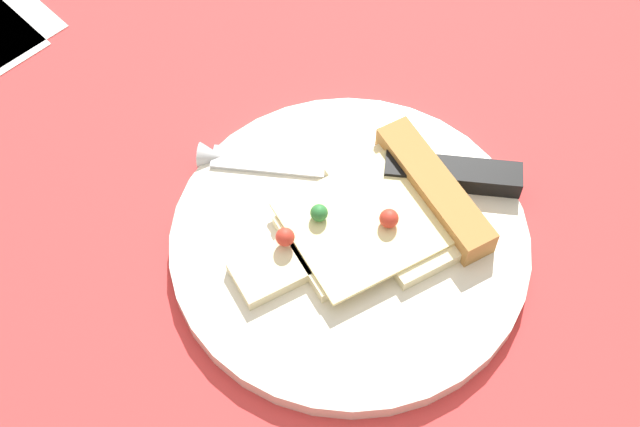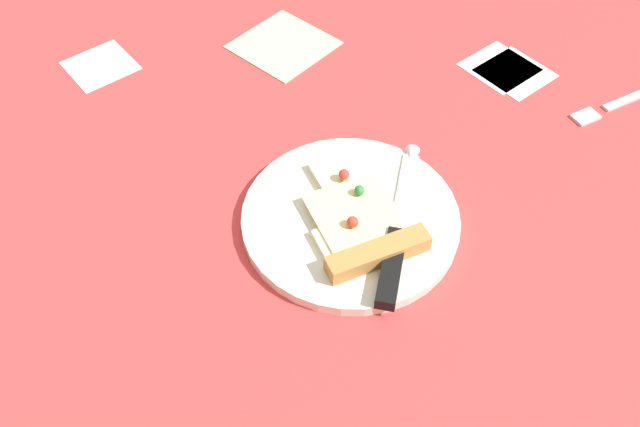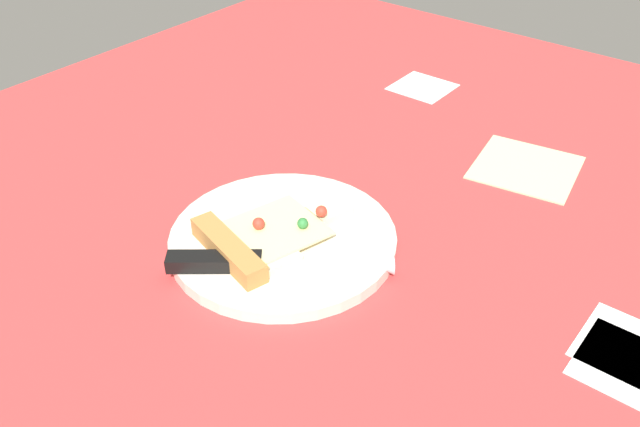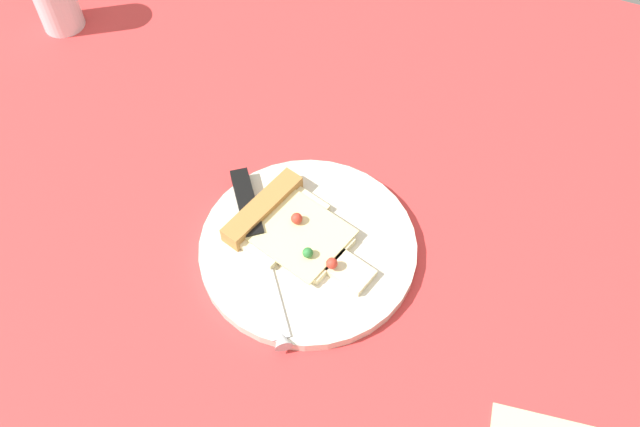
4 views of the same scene
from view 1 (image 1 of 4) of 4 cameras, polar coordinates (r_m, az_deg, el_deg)
ground_plane at (r=65.42cm, az=-7.42°, el=-1.26°), size 143.01×143.01×3.00cm
plate at (r=61.88cm, az=1.97°, el=-1.93°), size 25.73×25.73×1.45cm
pizza_slice at (r=61.35cm, az=4.06°, el=-0.19°), size 18.84×13.48×2.66cm
knife at (r=63.92cm, az=4.68°, el=2.91°), size 16.66×20.03×2.45cm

